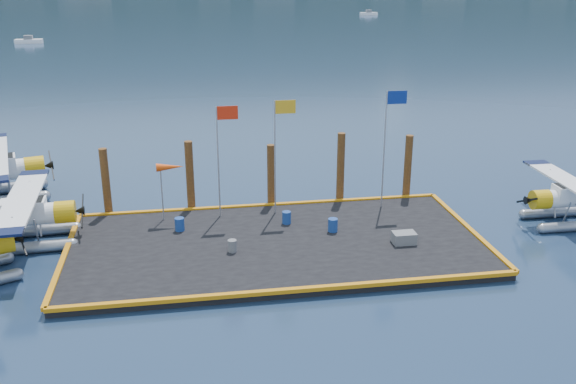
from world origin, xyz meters
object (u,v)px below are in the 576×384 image
object	(u,v)px
drum_0	(180,224)
piling_4	(408,169)
drum_3	(232,246)
flagpole_red	(222,144)
piling_2	(271,177)
flagpole_yellow	(279,140)
piling_0	(106,184)
drum_2	(333,225)
crate	(404,238)
seaplane_b	(16,219)
piling_1	(190,178)
windsock	(170,168)
flagpole_blue	(389,132)
drum_5	(287,218)
piling_3	(341,170)

from	to	relation	value
drum_0	piling_4	distance (m)	13.61
drum_0	drum_3	bearing A→B (deg)	-50.53
flagpole_red	piling_4	size ratio (longest dim) A/B	1.50
drum_0	piling_2	distance (m)	6.20
drum_0	flagpole_yellow	xyz separation A→B (m)	(5.36, 1.63, 3.77)
piling_0	drum_3	bearing A→B (deg)	-44.63
drum_2	crate	size ratio (longest dim) A/B	0.62
drum_3	crate	bearing A→B (deg)	-2.60
seaplane_b	drum_2	world-z (taller)	seaplane_b
flagpole_yellow	piling_4	xyz separation A→B (m)	(7.80, 1.60, -2.51)
seaplane_b	drum_0	bearing A→B (deg)	84.57
piling_0	piling_1	size ratio (longest dim) A/B	0.95
seaplane_b	windsock	distance (m)	7.84
flagpole_red	piling_2	bearing A→B (deg)	29.80
crate	flagpole_blue	world-z (taller)	flagpole_blue
piling_2	windsock	bearing A→B (deg)	-163.85
drum_5	piling_0	distance (m)	9.97
drum_5	windsock	distance (m)	6.59
piling_3	piling_4	distance (m)	4.00
drum_0	drum_2	size ratio (longest dim) A/B	0.99
drum_2	flagpole_red	size ratio (longest dim) A/B	0.11
drum_3	piling_0	world-z (taller)	piling_0
flagpole_yellow	piling_0	distance (m)	9.67
drum_5	crate	size ratio (longest dim) A/B	0.59
seaplane_b	windsock	bearing A→B (deg)	96.80
drum_0	crate	size ratio (longest dim) A/B	0.61
drum_5	piling_2	bearing A→B (deg)	96.57
flagpole_blue	piling_2	bearing A→B (deg)	165.52
crate	piling_2	world-z (taller)	piling_2
windsock	flagpole_yellow	bearing A→B (deg)	0.00
seaplane_b	piling_3	bearing A→B (deg)	96.59
piling_4	flagpole_blue	bearing A→B (deg)	-138.42
drum_5	flagpole_yellow	bearing A→B (deg)	95.92
piling_1	piling_2	bearing A→B (deg)	0.00
flagpole_red	piling_2	size ratio (longest dim) A/B	1.58
flagpole_yellow	piling_2	world-z (taller)	flagpole_yellow
crate	drum_0	bearing A→B (deg)	162.74
piling_3	piling_4	xyz separation A→B (m)	(4.00, 0.00, -0.15)
piling_1	piling_2	xyz separation A→B (m)	(4.50, 0.00, -0.20)
flagpole_red	drum_5	bearing A→B (deg)	-26.56
drum_3	piling_0	bearing A→B (deg)	135.37
flagpole_yellow	piling_0	xyz separation A→B (m)	(-9.20, 1.60, -2.51)
drum_3	flagpole_red	xyz separation A→B (m)	(-0.08, 4.60, 3.70)
drum_5	flagpole_red	distance (m)	5.09
crate	flagpole_blue	bearing A→B (deg)	83.22
piling_0	piling_1	world-z (taller)	piling_1
drum_2	piling_4	world-z (taller)	piling_4
seaplane_b	drum_3	bearing A→B (deg)	69.23
seaplane_b	piling_2	world-z (taller)	piling_2
windsock	piling_1	world-z (taller)	piling_1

